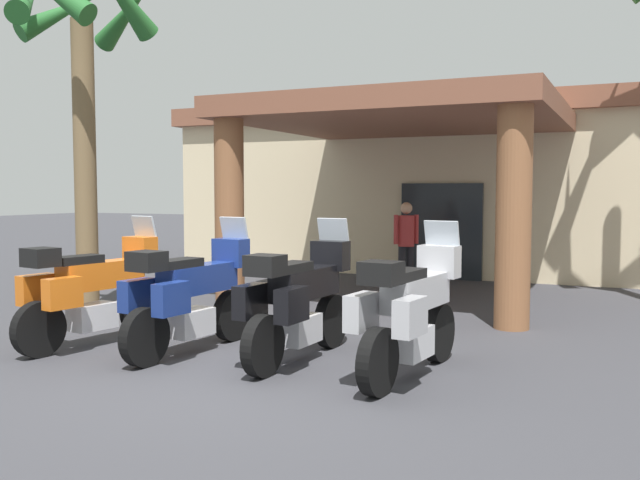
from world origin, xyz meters
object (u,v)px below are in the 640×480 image
Objects in this scene: motel_building at (474,186)px; motorcycle_blue at (190,295)px; motorcycle_black at (299,301)px; motorcycle_silver at (410,311)px; palm_tree_roadside at (80,61)px; motorcycle_orange at (92,290)px; pedestrian at (406,239)px.

motorcycle_blue is at bearing -94.70° from motel_building.
motorcycle_black is 1.00× the size of motorcycle_silver.
palm_tree_roadside is (-5.95, 1.66, 3.29)m from motorcycle_silver.
motel_building is 11.84m from motorcycle_orange.
motel_building reaches higher than motorcycle_orange.
motel_building is 5.24m from pedestrian.
motorcycle_black is at bearing 142.73° from pedestrian.
pedestrian is (-0.22, -5.12, -1.07)m from motel_building.
palm_tree_roadside reaches higher than motorcycle_silver.
motorcycle_black and motorcycle_silver have the same top height.
motorcycle_orange is at bearing -44.98° from palm_tree_roadside.
pedestrian reaches higher than motorcycle_blue.
pedestrian is at bearing -7.71° from motorcycle_orange.
motorcycle_silver is (2.72, 0.04, 0.00)m from motorcycle_blue.
palm_tree_roadside is at bearing 75.23° from motorcycle_black.
motorcycle_orange is 2.74m from motorcycle_black.
motorcycle_black is 1.29× the size of pedestrian.
motorcycle_orange is at bearing 103.68° from motorcycle_blue.
palm_tree_roadside is at bearing -113.33° from motel_building.
pedestrian reaches higher than motorcycle_black.
palm_tree_roadside reaches higher than pedestrian.
pedestrian is at bearing -92.47° from motel_building.
motorcycle_black is at bearing -76.11° from motorcycle_blue.
motorcycle_silver is 7.00m from palm_tree_roadside.
palm_tree_roadside reaches higher than motorcycle_black.
motorcycle_black is 5.85m from palm_tree_roadside.
motorcycle_silver is at bearing 154.56° from pedestrian.
motorcycle_orange is at bearing 100.90° from motorcycle_black.
motel_building is 10.70m from palm_tree_roadside.
motorcycle_blue is 1.29× the size of pedestrian.
palm_tree_roadside is at bearing 95.68° from pedestrian.
motorcycle_black is 0.40× the size of palm_tree_roadside.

